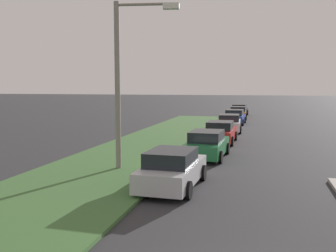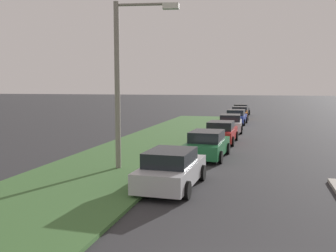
{
  "view_description": "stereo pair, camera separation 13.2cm",
  "coord_description": "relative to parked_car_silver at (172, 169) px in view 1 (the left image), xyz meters",
  "views": [
    {
      "loc": [
        -6.15,
        -0.22,
        3.85
      ],
      "look_at": [
        12.07,
        4.25,
        1.85
      ],
      "focal_mm": 40.71,
      "sensor_mm": 36.0,
      "label": 1
    },
    {
      "loc": [
        -6.12,
        -0.35,
        3.85
      ],
      "look_at": [
        12.07,
        4.25,
        1.85
      ],
      "focal_mm": 40.71,
      "sensor_mm": 36.0,
      "label": 2
    }
  ],
  "objects": [
    {
      "name": "parked_car_silver",
      "position": [
        0.0,
        0.0,
        0.0
      ],
      "size": [
        4.36,
        2.14,
        1.47
      ],
      "rotation": [
        0.0,
        0.0,
        -0.04
      ],
      "color": "#B2B5BA",
      "rests_on": "ground"
    },
    {
      "name": "parked_car_blue",
      "position": [
        24.77,
        -0.65,
        0.0
      ],
      "size": [
        4.36,
        2.14,
        1.47
      ],
      "rotation": [
        0.0,
        0.0,
        -0.04
      ],
      "color": "#23389E",
      "rests_on": "ground"
    },
    {
      "name": "parked_car_orange",
      "position": [
        30.52,
        -0.6,
        0.0
      ],
      "size": [
        4.38,
        2.17,
        1.47
      ],
      "rotation": [
        0.0,
        0.0,
        0.05
      ],
      "color": "orange",
      "rests_on": "ground"
    },
    {
      "name": "parked_car_green",
      "position": [
        6.28,
        -0.44,
        0.0
      ],
      "size": [
        4.38,
        2.17,
        1.47
      ],
      "rotation": [
        0.0,
        0.0,
        -0.05
      ],
      "color": "#1E6B38",
      "rests_on": "ground"
    },
    {
      "name": "parked_car_black",
      "position": [
        35.86,
        -0.49,
        0.0
      ],
      "size": [
        4.38,
        2.17,
        1.47
      ],
      "rotation": [
        0.0,
        0.0,
        -0.04
      ],
      "color": "black",
      "rests_on": "ground"
    },
    {
      "name": "parked_car_white",
      "position": [
        18.24,
        -0.64,
        0.0
      ],
      "size": [
        4.37,
        2.16,
        1.47
      ],
      "rotation": [
        0.0,
        0.0,
        0.04
      ],
      "color": "silver",
      "rests_on": "ground"
    },
    {
      "name": "streetlight",
      "position": [
        2.35,
        2.7,
        3.67
      ],
      "size": [
        0.68,
        2.87,
        7.5
      ],
      "color": "gray",
      "rests_on": "ground"
    },
    {
      "name": "parked_car_red",
      "position": [
        11.84,
        -0.56,
        0.0
      ],
      "size": [
        4.34,
        2.09,
        1.47
      ],
      "rotation": [
        0.0,
        0.0,
        -0.02
      ],
      "color": "red",
      "rests_on": "ground"
    },
    {
      "name": "grass_median",
      "position": [
        2.43,
        3.65,
        -0.66
      ],
      "size": [
        60.0,
        6.0,
        0.12
      ],
      "primitive_type": "cube",
      "color": "#3D6633",
      "rests_on": "ground"
    }
  ]
}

